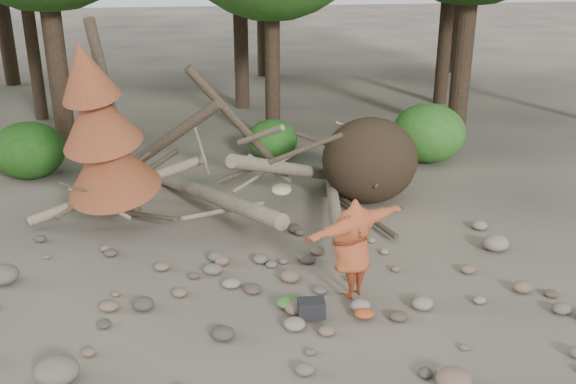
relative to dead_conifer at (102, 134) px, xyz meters
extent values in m
plane|color=#514C44|center=(3.12, -3.37, -2.11)|extent=(120.00, 120.00, 0.00)
ellipsoid|color=#332619|center=(5.72, 0.93, -1.12)|extent=(2.20, 1.87, 1.98)
cylinder|color=gray|center=(2.12, 0.33, -1.56)|extent=(2.61, 5.11, 1.08)
cylinder|color=gray|center=(3.92, 0.83, -1.21)|extent=(3.18, 3.71, 1.90)
cylinder|color=brown|center=(0.92, 1.23, -0.71)|extent=(3.08, 1.91, 2.49)
cylinder|color=gray|center=(4.72, 0.13, -1.76)|extent=(1.13, 4.98, 0.43)
cylinder|color=brown|center=(2.82, 1.43, -0.31)|extent=(2.39, 1.03, 2.89)
cylinder|color=gray|center=(0.12, 0.63, -1.41)|extent=(3.71, 0.86, 1.20)
cylinder|color=#4C3F30|center=(0.62, 0.13, -1.81)|extent=(1.52, 1.70, 0.49)
cylinder|color=gray|center=(3.32, 1.03, -1.31)|extent=(1.57, 0.85, 0.69)
cylinder|color=#4C3F30|center=(4.92, 1.53, -0.91)|extent=(1.92, 1.25, 1.10)
cylinder|color=gray|center=(1.92, 0.83, -0.61)|extent=(0.37, 1.42, 0.85)
cylinder|color=#4C3F30|center=(5.32, -0.17, -1.96)|extent=(0.79, 2.54, 0.12)
cylinder|color=gray|center=(2.32, -0.27, -1.66)|extent=(1.78, 1.11, 0.29)
cylinder|color=#4C3F30|center=(0.22, 0.43, 0.09)|extent=(0.67, 1.13, 4.35)
cone|color=brown|center=(0.06, 0.12, -0.61)|extent=(2.06, 2.13, 1.86)
cone|color=brown|center=(-0.05, -0.09, 0.39)|extent=(1.71, 1.78, 1.65)
cone|color=brown|center=(-0.14, -0.28, 1.29)|extent=(1.23, 1.30, 1.41)
cylinder|color=#38281C|center=(4.12, 5.83, 1.46)|extent=(0.44, 0.44, 7.14)
cylinder|color=#38281C|center=(-3.38, 10.13, 1.67)|extent=(0.42, 0.42, 7.56)
ellipsoid|color=#1F4F15|center=(-2.38, 3.83, -1.39)|extent=(1.80, 1.80, 1.44)
ellipsoid|color=#2A651D|center=(3.92, 4.43, -1.55)|extent=(1.40, 1.40, 1.12)
ellipsoid|color=#347725|center=(8.12, 3.63, -1.31)|extent=(2.00, 2.00, 1.60)
imported|color=#AA4A26|center=(4.24, -3.38, -1.17)|extent=(2.12, 1.57, 1.73)
cylinder|color=tan|center=(3.05, -3.61, 0.00)|extent=(0.38, 0.38, 0.12)
cube|color=black|center=(3.48, -3.91, -1.97)|extent=(0.43, 0.30, 0.28)
ellipsoid|color=#3A6C2B|center=(3.17, -3.55, -2.03)|extent=(0.42, 0.35, 0.16)
ellipsoid|color=#B4471F|center=(4.30, -4.04, -2.05)|extent=(0.33, 0.27, 0.12)
ellipsoid|color=#6B6459|center=(-0.20, -4.94, -1.93)|extent=(0.60, 0.54, 0.36)
ellipsoid|color=#806050|center=(5.03, -5.87, -1.97)|extent=(0.49, 0.44, 0.29)
ellipsoid|color=gray|center=(7.47, -1.98, -1.96)|extent=(0.51, 0.46, 0.31)
ellipsoid|color=#615951|center=(-1.66, -1.95, -1.94)|extent=(0.56, 0.51, 0.34)
camera|label=1|loc=(1.80, -12.54, 3.38)|focal=40.00mm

